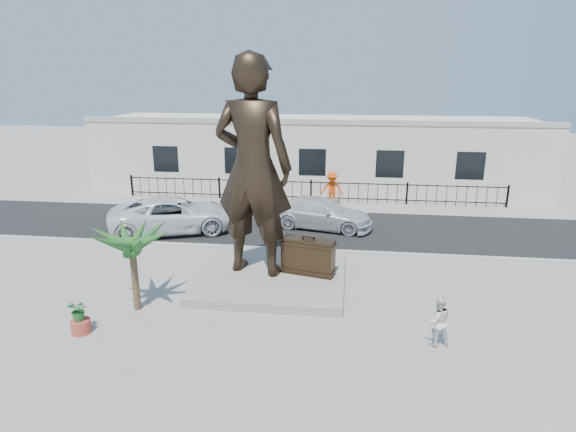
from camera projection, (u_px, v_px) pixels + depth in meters
The scene contains 16 objects.
ground at pixel (281, 298), 16.14m from camera, with size 100.00×100.00×0.00m, color #9E9991.
street at pixel (303, 226), 23.74m from camera, with size 40.00×7.00×0.01m, color black.
curb at pixel (295, 250), 20.40m from camera, with size 40.00×0.25×0.12m, color #A5A399.
far_sidewalk at pixel (310, 205), 27.55m from camera, with size 40.00×2.50×0.02m, color #9E9991.
plinth at pixel (273, 276), 17.58m from camera, with size 5.20×5.20×0.30m, color gray.
fence at pixel (311, 191), 28.14m from camera, with size 22.00×0.10×1.20m, color black.
building at pixel (316, 153), 31.67m from camera, with size 28.00×7.00×4.40m, color silver.
statue at pixel (253, 167), 16.58m from camera, with size 2.80×1.84×7.67m, color black.
suitcase at pixel (308, 256), 17.23m from camera, with size 1.87×0.60×1.32m, color #322315.
tourist at pixel (438, 321), 13.20m from camera, with size 0.71×0.56×1.47m, color silver.
car_white at pixel (174, 215), 22.72m from camera, with size 2.72×5.90×1.64m, color silver.
car_silver at pixel (321, 213), 23.31m from camera, with size 2.02×4.96×1.44m, color silver.
worker at pixel (332, 189), 27.13m from camera, with size 1.25×0.72×1.93m, color #E5480C.
palm_tree at pixel (138, 309), 15.43m from camera, with size 1.80×1.80×3.20m, color #1F501D, non-canonical shape.
planter at pixel (81, 326), 13.97m from camera, with size 0.56×0.56×0.40m, color #AE3F2E.
shrub at pixel (79, 310), 13.82m from camera, with size 0.57×0.50×0.64m, color #206425.
Camera 1 is at (2.07, -14.53, 7.27)m, focal length 30.00 mm.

